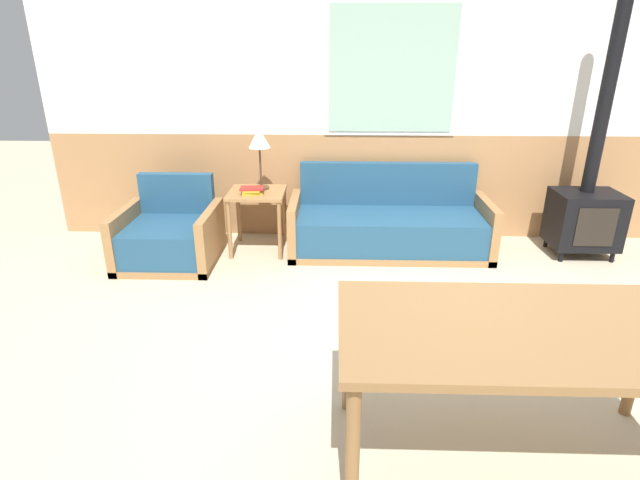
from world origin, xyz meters
TOP-DOWN VIEW (x-y plane):
  - ground_plane at (0.00, 0.00)m, footprint 16.00×16.00m
  - wall_back at (-0.01, 2.63)m, footprint 7.20×0.09m
  - couch at (-0.15, 2.18)m, footprint 1.92×0.77m
  - armchair at (-2.21, 1.86)m, footprint 0.87×0.81m
  - side_table at (-1.43, 2.15)m, footprint 0.53×0.53m
  - table_lamp at (-1.40, 2.25)m, footprint 0.21×0.21m
  - book_stack at (-1.46, 2.06)m, footprint 0.23×0.17m
  - dining_table at (0.17, -0.51)m, footprint 1.66×0.84m
  - wood_stove at (1.69, 2.14)m, footprint 0.59×0.47m

SIDE VIEW (x-z plane):
  - ground_plane at x=0.00m, z-range 0.00..0.00m
  - armchair at x=-2.21m, z-range -0.15..0.61m
  - couch at x=-0.15m, z-range -0.16..0.65m
  - side_table at x=-1.43m, z-range 0.19..0.79m
  - wood_stove at x=1.69m, z-range -0.65..1.72m
  - book_stack at x=-1.46m, z-range 0.60..0.66m
  - dining_table at x=0.17m, z-range 0.30..1.06m
  - table_lamp at x=-1.40m, z-range 0.77..1.36m
  - wall_back at x=-0.01m, z-range 0.01..2.71m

